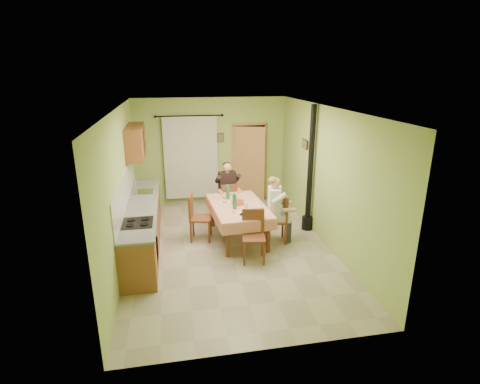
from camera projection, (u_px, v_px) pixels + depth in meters
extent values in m
cube|color=tan|center=(229.00, 247.00, 7.67)|extent=(4.00, 6.00, 0.01)
cube|color=#A8CA67|center=(211.00, 151.00, 10.04)|extent=(4.00, 0.04, 2.80)
cube|color=#A8CA67|center=(267.00, 253.00, 4.43)|extent=(4.00, 0.04, 2.80)
cube|color=#A8CA67|center=(121.00, 188.00, 6.89)|extent=(0.04, 6.00, 2.80)
cube|color=#A8CA67|center=(326.00, 177.00, 7.58)|extent=(0.04, 6.00, 2.80)
cube|color=white|center=(228.00, 108.00, 6.80)|extent=(4.00, 6.00, 0.04)
cube|color=brown|center=(143.00, 226.00, 7.61)|extent=(0.60, 3.60, 0.88)
cube|color=gray|center=(141.00, 205.00, 7.47)|extent=(0.64, 3.64, 0.04)
cube|color=white|center=(125.00, 190.00, 7.32)|extent=(0.02, 3.60, 0.66)
cube|color=silver|center=(144.00, 192.00, 8.21)|extent=(0.42, 0.42, 0.03)
cube|color=black|center=(138.00, 223.00, 6.53)|extent=(0.52, 0.56, 0.02)
cube|color=black|center=(157.00, 246.00, 6.72)|extent=(0.01, 0.55, 0.55)
cube|color=brown|center=(136.00, 141.00, 8.34)|extent=(0.35, 1.40, 0.70)
cylinder|color=black|center=(189.00, 116.00, 9.54)|extent=(1.70, 0.04, 0.04)
cube|color=silver|center=(191.00, 158.00, 9.90)|extent=(1.40, 0.06, 2.20)
cube|color=black|center=(249.00, 163.00, 10.32)|extent=(0.84, 0.03, 2.06)
cube|color=tan|center=(233.00, 163.00, 10.23)|extent=(0.06, 0.06, 2.12)
cube|color=tan|center=(265.00, 162.00, 10.39)|extent=(0.06, 0.06, 2.12)
cube|color=tan|center=(250.00, 124.00, 9.98)|extent=(0.96, 0.06, 0.06)
cube|color=tan|center=(250.00, 164.00, 10.18)|extent=(0.79, 0.30, 2.04)
cube|color=#E7937A|center=(238.00, 206.00, 7.87)|extent=(1.21, 1.89, 0.04)
cube|color=#E7937A|center=(250.00, 227.00, 7.07)|extent=(1.08, 0.09, 0.22)
cube|color=#E7937A|center=(229.00, 197.00, 8.74)|extent=(1.08, 0.09, 0.22)
cube|color=#E7937A|center=(213.00, 213.00, 7.77)|extent=(0.14, 1.82, 0.22)
cube|color=#E7937A|center=(263.00, 209.00, 8.03)|extent=(0.14, 1.82, 0.22)
cylinder|color=white|center=(231.00, 196.00, 8.43)|extent=(0.25, 0.25, 0.02)
ellipsoid|color=#CC7233|center=(231.00, 195.00, 8.43)|extent=(0.12, 0.12, 0.05)
cylinder|color=white|center=(246.00, 215.00, 7.31)|extent=(0.25, 0.25, 0.02)
ellipsoid|color=#CC7233|center=(246.00, 214.00, 7.30)|extent=(0.12, 0.12, 0.05)
cylinder|color=white|center=(255.00, 209.00, 7.59)|extent=(0.25, 0.25, 0.02)
ellipsoid|color=#CC7233|center=(255.00, 208.00, 7.59)|extent=(0.12, 0.12, 0.05)
cylinder|color=white|center=(225.00, 203.00, 7.96)|extent=(0.25, 0.25, 0.02)
ellipsoid|color=#CC7233|center=(225.00, 202.00, 7.95)|extent=(0.12, 0.12, 0.05)
cylinder|color=#DB5A3B|center=(238.00, 202.00, 7.90)|extent=(0.26, 0.26, 0.08)
cylinder|color=white|center=(245.00, 214.00, 7.35)|extent=(0.28, 0.28, 0.02)
cube|color=tan|center=(248.00, 212.00, 7.39)|extent=(0.07, 0.06, 0.03)
cube|color=tan|center=(247.00, 212.00, 7.38)|extent=(0.07, 0.07, 0.03)
cube|color=tan|center=(244.00, 212.00, 7.40)|extent=(0.07, 0.07, 0.03)
cylinder|color=silver|center=(246.00, 205.00, 7.71)|extent=(0.07, 0.07, 0.10)
cylinder|color=silver|center=(241.00, 197.00, 8.22)|extent=(0.07, 0.07, 0.10)
cylinder|color=white|center=(261.00, 212.00, 7.15)|extent=(0.11, 0.11, 0.22)
cylinder|color=silver|center=(261.00, 210.00, 7.14)|extent=(0.02, 0.02, 0.30)
cube|color=brown|center=(228.00, 200.00, 8.99)|extent=(0.41, 0.41, 0.04)
cube|color=brown|center=(229.00, 193.00, 8.76)|extent=(0.38, 0.07, 0.43)
cube|color=brown|center=(254.00, 238.00, 6.99)|extent=(0.48, 0.48, 0.04)
cube|color=brown|center=(253.00, 221.00, 7.09)|extent=(0.42, 0.10, 0.48)
cube|color=brown|center=(275.00, 220.00, 7.81)|extent=(0.52, 0.52, 0.04)
cube|color=brown|center=(285.00, 207.00, 7.73)|extent=(0.10, 0.46, 0.53)
cube|color=brown|center=(201.00, 218.00, 7.91)|extent=(0.52, 0.52, 0.04)
cube|color=brown|center=(191.00, 206.00, 7.83)|extent=(0.12, 0.44, 0.50)
cube|color=black|center=(229.00, 199.00, 8.87)|extent=(0.39, 0.43, 0.16)
cube|color=black|center=(227.00, 183.00, 8.88)|extent=(0.42, 0.25, 0.54)
sphere|color=tan|center=(227.00, 167.00, 8.75)|extent=(0.21, 0.21, 0.21)
ellipsoid|color=black|center=(227.00, 165.00, 8.78)|extent=(0.21, 0.21, 0.16)
cube|color=silver|center=(280.00, 216.00, 7.79)|extent=(0.45, 0.41, 0.16)
cube|color=silver|center=(274.00, 201.00, 7.68)|extent=(0.27, 0.43, 0.54)
sphere|color=tan|center=(275.00, 182.00, 7.56)|extent=(0.21, 0.21, 0.21)
ellipsoid|color=olive|center=(273.00, 181.00, 7.54)|extent=(0.21, 0.21, 0.16)
cylinder|color=black|center=(310.00, 170.00, 8.13)|extent=(0.12, 0.12, 2.80)
cylinder|color=black|center=(307.00, 223.00, 8.51)|extent=(0.24, 0.24, 0.30)
cube|color=black|center=(220.00, 138.00, 9.95)|extent=(0.19, 0.03, 0.23)
cube|color=brown|center=(305.00, 144.00, 8.56)|extent=(0.03, 0.31, 0.21)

